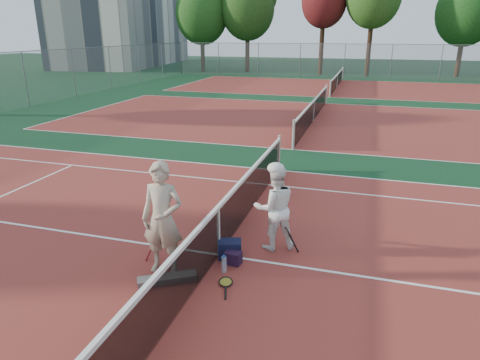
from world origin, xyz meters
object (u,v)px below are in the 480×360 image
(player_b, at_px, (275,208))
(racket_black_held, at_px, (288,240))
(sports_bag_purple, at_px, (233,258))
(net_main, at_px, (218,231))
(player_a, at_px, (163,219))
(racket_spare, at_px, (226,282))
(racket_red, at_px, (157,244))
(apartment_block, at_px, (123,2))
(sports_bag_navy, at_px, (230,249))
(water_bottle, at_px, (224,265))

(player_b, bearing_deg, racket_black_held, 124.80)
(racket_black_held, xyz_separation_m, sports_bag_purple, (-0.89, -0.67, -0.16))
(net_main, relative_size, racket_black_held, 19.98)
(player_a, height_order, racket_spare, player_a)
(racket_red, xyz_separation_m, racket_black_held, (2.33, 0.83, 0.01))
(racket_red, bearing_deg, player_a, -104.03)
(apartment_block, bearing_deg, sports_bag_navy, -57.33)
(player_a, height_order, racket_black_held, player_a)
(player_a, relative_size, racket_black_held, 3.66)
(player_b, xyz_separation_m, racket_red, (-2.01, -1.01, -0.58))
(sports_bag_navy, relative_size, sports_bag_purple, 1.46)
(racket_black_held, height_order, sports_bag_purple, racket_black_held)
(net_main, height_order, water_bottle, net_main)
(net_main, height_order, sports_bag_navy, net_main)
(apartment_block, height_order, player_a, apartment_block)
(water_bottle, bearing_deg, racket_spare, -66.96)
(player_a, bearing_deg, water_bottle, 9.67)
(apartment_block, distance_m, sports_bag_purple, 53.05)
(sports_bag_navy, bearing_deg, racket_spare, -76.32)
(apartment_block, height_order, racket_black_held, apartment_block)
(player_b, bearing_deg, racket_spare, 45.27)
(racket_black_held, xyz_separation_m, racket_spare, (-0.81, -1.33, -0.25))
(net_main, distance_m, player_a, 1.18)
(racket_black_held, distance_m, water_bottle, 1.39)
(racket_black_held, xyz_separation_m, sports_bag_navy, (-1.02, -0.46, -0.11))
(racket_black_held, bearing_deg, player_b, -57.42)
(apartment_block, xyz_separation_m, water_bottle, (28.29, -44.55, -7.35))
(net_main, xyz_separation_m, racket_red, (-1.08, -0.39, -0.25))
(player_b, height_order, sports_bag_purple, player_b)
(apartment_block, xyz_separation_m, racket_black_held, (29.25, -43.56, -7.23))
(racket_spare, distance_m, sports_bag_purple, 0.67)
(racket_red, bearing_deg, water_bottle, -62.52)
(net_main, distance_m, sports_bag_purple, 0.58)
(player_a, bearing_deg, racket_black_held, 28.53)
(racket_spare, xyz_separation_m, sports_bag_navy, (-0.21, 0.88, 0.14))
(player_b, distance_m, water_bottle, 1.50)
(net_main, height_order, apartment_block, apartment_block)
(apartment_block, bearing_deg, player_a, -58.66)
(player_b, bearing_deg, apartment_block, -82.94)
(player_a, relative_size, racket_spare, 3.35)
(apartment_block, height_order, water_bottle, apartment_block)
(racket_red, height_order, sports_bag_navy, racket_red)
(player_a, xyz_separation_m, water_bottle, (1.02, 0.24, -0.86))
(sports_bag_navy, bearing_deg, racket_red, -164.00)
(sports_bag_navy, bearing_deg, net_main, 176.15)
(apartment_block, height_order, player_b, apartment_block)
(sports_bag_navy, height_order, water_bottle, sports_bag_navy)
(player_a, bearing_deg, player_b, 36.89)
(racket_spare, height_order, sports_bag_purple, sports_bag_purple)
(sports_bag_navy, distance_m, sports_bag_purple, 0.26)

